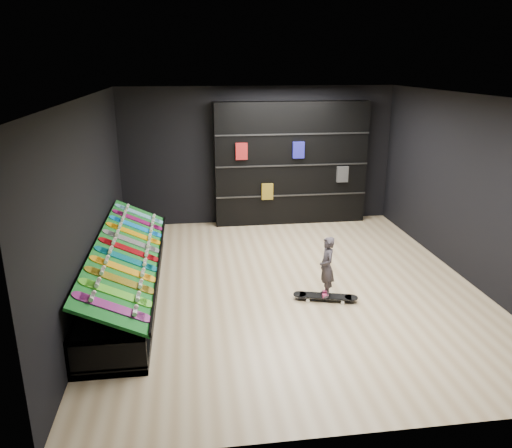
{
  "coord_description": "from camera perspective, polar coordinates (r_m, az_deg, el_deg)",
  "views": [
    {
      "loc": [
        -1.53,
        -7.34,
        3.47
      ],
      "look_at": [
        -0.5,
        0.2,
        1.0
      ],
      "focal_mm": 35.0,
      "sensor_mm": 36.0,
      "label": 1
    }
  ],
  "objects": [
    {
      "name": "back_shelving",
      "position": [
        11.1,
        4.01,
        6.9
      ],
      "size": [
        3.36,
        0.39,
        2.69
      ],
      "primitive_type": "cube",
      "color": "black",
      "rests_on": "ground"
    },
    {
      "name": "wall_front",
      "position": [
        4.58,
        12.71,
        -7.99
      ],
      "size": [
        6.0,
        0.02,
        3.0
      ],
      "primitive_type": "cube",
      "color": "black",
      "rests_on": "ground"
    },
    {
      "name": "ceiling",
      "position": [
        7.51,
        4.12,
        14.35
      ],
      "size": [
        6.0,
        7.0,
        0.01
      ],
      "primitive_type": "cube",
      "color": "white",
      "rests_on": "ground"
    },
    {
      "name": "wall_left",
      "position": [
        7.74,
        -18.47,
        2.29
      ],
      "size": [
        0.02,
        7.0,
        3.0
      ],
      "primitive_type": "cube",
      "color": "black",
      "rests_on": "ground"
    },
    {
      "name": "display_board_7",
      "position": [
        8.6,
        -13.76,
        -1.07
      ],
      "size": [
        0.93,
        0.22,
        0.5
      ],
      "primitive_type": null,
      "rotation": [
        0.0,
        0.44,
        0.0
      ],
      "color": "yellow",
      "rests_on": "turf_ramp"
    },
    {
      "name": "turf_ramp",
      "position": [
        7.9,
        -14.34,
        -3.05
      ],
      "size": [
        0.92,
        4.5,
        0.46
      ],
      "primitive_type": "cube",
      "rotation": [
        0.0,
        0.44,
        0.0
      ],
      "color": "#0D5618",
      "rests_on": "display_rack"
    },
    {
      "name": "display_board_1",
      "position": [
        6.5,
        -15.63,
        -7.59
      ],
      "size": [
        0.93,
        0.22,
        0.5
      ],
      "primitive_type": null,
      "rotation": [
        0.0,
        0.44,
        0.0
      ],
      "color": "green",
      "rests_on": "turf_ramp"
    },
    {
      "name": "display_board_6",
      "position": [
        8.24,
        -14.0,
        -1.93
      ],
      "size": [
        0.93,
        0.22,
        0.5
      ],
      "primitive_type": null,
      "rotation": [
        0.0,
        0.44,
        0.0
      ],
      "color": "black",
      "rests_on": "turf_ramp"
    },
    {
      "name": "display_board_0",
      "position": [
        6.16,
        -16.07,
        -9.11
      ],
      "size": [
        0.93,
        0.22,
        0.5
      ],
      "primitive_type": null,
      "rotation": [
        0.0,
        0.44,
        0.0
      ],
      "color": "#2626BF",
      "rests_on": "turf_ramp"
    },
    {
      "name": "display_board_4",
      "position": [
        7.54,
        -14.56,
        -3.88
      ],
      "size": [
        0.93,
        0.22,
        0.5
      ],
      "primitive_type": null,
      "rotation": [
        0.0,
        0.44,
        0.0
      ],
      "color": "#0C8C99",
      "rests_on": "turf_ramp"
    },
    {
      "name": "display_board_2",
      "position": [
        6.84,
        -15.23,
        -6.23
      ],
      "size": [
        0.93,
        0.22,
        0.5
      ],
      "primitive_type": null,
      "rotation": [
        0.0,
        0.44,
        0.0
      ],
      "color": "yellow",
      "rests_on": "turf_ramp"
    },
    {
      "name": "display_board_10",
      "position": [
        9.68,
        -13.14,
        1.12
      ],
      "size": [
        0.93,
        0.22,
        0.5
      ],
      "primitive_type": null,
      "rotation": [
        0.0,
        0.44,
        0.0
      ],
      "color": "#0CB2E5",
      "rests_on": "turf_ramp"
    },
    {
      "name": "child",
      "position": [
        7.63,
        8.03,
        -6.16
      ],
      "size": [
        0.15,
        0.21,
        0.56
      ],
      "primitive_type": "imported",
      "rotation": [
        0.0,
        0.0,
        -1.58
      ],
      "color": "black",
      "rests_on": "floor_skateboard"
    },
    {
      "name": "display_board_8",
      "position": [
        8.96,
        -13.53,
        -0.28
      ],
      "size": [
        0.93,
        0.22,
        0.5
      ],
      "primitive_type": null,
      "rotation": [
        0.0,
        0.44,
        0.0
      ],
      "color": "blue",
      "rests_on": "turf_ramp"
    },
    {
      "name": "display_board_9",
      "position": [
        9.32,
        -13.33,
        0.44
      ],
      "size": [
        0.93,
        0.22,
        0.5
      ],
      "primitive_type": null,
      "rotation": [
        0.0,
        0.44,
        0.0
      ],
      "color": "#E5198C",
      "rests_on": "turf_ramp"
    },
    {
      "name": "display_rack",
      "position": [
        8.08,
        -14.45,
        -6.11
      ],
      "size": [
        0.9,
        4.5,
        0.5
      ],
      "primitive_type": null,
      "color": "black",
      "rests_on": "ground"
    },
    {
      "name": "wall_back",
      "position": [
        11.12,
        0.25,
        7.79
      ],
      "size": [
        6.0,
        0.02,
        3.0
      ],
      "primitive_type": "cube",
      "color": "black",
      "rests_on": "ground"
    },
    {
      "name": "display_board_5",
      "position": [
        7.89,
        -14.27,
        -2.86
      ],
      "size": [
        0.93,
        0.22,
        0.5
      ],
      "primitive_type": null,
      "rotation": [
        0.0,
        0.44,
        0.0
      ],
      "color": "red",
      "rests_on": "turf_ramp"
    },
    {
      "name": "floor",
      "position": [
        8.26,
        3.65,
        -6.89
      ],
      "size": [
        6.0,
        7.0,
        0.01
      ],
      "primitive_type": "cube",
      "color": "tan",
      "rests_on": "ground"
    },
    {
      "name": "display_board_3",
      "position": [
        7.19,
        -14.88,
        -5.0
      ],
      "size": [
        0.93,
        0.22,
        0.5
      ],
      "primitive_type": null,
      "rotation": [
        0.0,
        0.44,
        0.0
      ],
      "color": "orange",
      "rests_on": "turf_ramp"
    },
    {
      "name": "floor_skateboard",
      "position": [
        7.77,
        7.92,
        -8.4
      ],
      "size": [
        1.0,
        0.48,
        0.09
      ],
      "primitive_type": null,
      "rotation": [
        0.0,
        0.0,
        -0.28
      ],
      "color": "black",
      "rests_on": "ground"
    },
    {
      "name": "wall_right",
      "position": [
        8.85,
        23.31,
        3.64
      ],
      "size": [
        0.02,
        7.0,
        3.0
      ],
      "primitive_type": "cube",
      "color": "black",
      "rests_on": "ground"
    }
  ]
}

